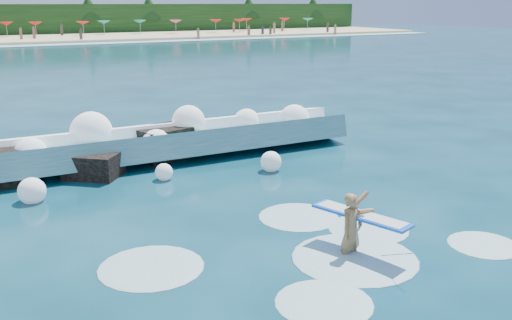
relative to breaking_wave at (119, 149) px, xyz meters
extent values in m
plane|color=#072C39|center=(0.70, -7.62, -0.51)|extent=(200.00, 200.00, 0.00)
cube|color=teal|center=(0.00, -0.16, -0.09)|extent=(16.96, 2.58, 1.42)
cube|color=white|center=(0.00, 0.64, 0.34)|extent=(16.96, 1.20, 0.66)
cube|color=black|center=(-1.12, -1.09, -0.20)|extent=(2.04, 1.99, 0.90)
cube|color=black|center=(1.58, 0.11, -0.07)|extent=(2.11, 1.86, 1.26)
imported|color=#9A7048|center=(2.39, -9.55, 0.04)|extent=(0.69, 0.53, 1.68)
cube|color=blue|center=(2.67, -9.50, 0.33)|extent=(1.20, 2.34, 0.06)
cube|color=silver|center=(2.67, -9.50, 0.34)|extent=(1.05, 2.13, 0.06)
cylinder|color=black|center=(2.57, -10.75, -0.06)|extent=(0.01, 0.91, 0.43)
sphere|color=white|center=(-2.80, -0.26, 0.25)|extent=(1.01, 1.01, 1.01)
sphere|color=white|center=(-0.75, 0.53, 0.54)|extent=(1.43, 1.43, 1.43)
sphere|color=white|center=(1.15, -0.54, 0.13)|extent=(1.04, 1.04, 1.04)
sphere|color=white|center=(2.64, 0.22, 0.64)|extent=(1.18, 1.18, 1.18)
sphere|color=white|center=(5.08, 0.40, 0.36)|extent=(1.01, 1.01, 1.01)
sphere|color=white|center=(6.90, -0.14, 0.35)|extent=(1.20, 1.20, 1.20)
sphere|color=white|center=(-3.15, -2.62, -0.21)|extent=(0.76, 0.76, 0.76)
sphere|color=white|center=(0.70, -2.46, -0.27)|extent=(0.55, 0.55, 0.55)
sphere|color=white|center=(4.07, -3.21, -0.20)|extent=(0.68, 0.68, 0.68)
ellipsoid|color=silver|center=(2.35, -9.74, -0.51)|extent=(2.73, 2.73, 0.14)
ellipsoid|color=silver|center=(0.69, -10.97, -0.51)|extent=(1.82, 1.82, 0.09)
ellipsoid|color=silver|center=(3.66, -8.59, -0.51)|extent=(1.95, 1.95, 0.10)
ellipsoid|color=silver|center=(-1.61, -8.07, -0.51)|extent=(2.21, 2.21, 0.11)
ellipsoid|color=silver|center=(2.62, -7.11, -0.51)|extent=(2.06, 2.06, 0.10)
ellipsoid|color=silver|center=(5.35, -10.58, -0.51)|extent=(1.61, 1.61, 0.08)
cone|color=red|center=(4.13, 74.20, 1.74)|extent=(2.00, 2.00, 0.50)
cone|color=red|center=(7.94, 72.49, 1.74)|extent=(2.00, 2.00, 0.50)
cone|color=red|center=(14.59, 71.50, 1.74)|extent=(2.00, 2.00, 0.50)
cone|color=#158775|center=(18.18, 73.24, 1.74)|extent=(2.00, 2.00, 0.50)
cone|color=#158775|center=(24.06, 73.42, 1.74)|extent=(2.00, 2.00, 0.50)
cone|color=#D23D5E|center=(29.37, 71.29, 1.74)|extent=(2.00, 2.00, 0.50)
cone|color=red|center=(36.17, 70.57, 1.74)|extent=(2.00, 2.00, 0.50)
cone|color=red|center=(40.39, 70.06, 1.74)|extent=(2.00, 2.00, 0.50)
cone|color=red|center=(43.88, 74.08, 1.74)|extent=(2.00, 2.00, 0.50)
cone|color=red|center=(50.93, 72.64, 1.74)|extent=(2.00, 2.00, 0.50)
cone|color=#158775|center=(54.49, 70.37, 1.74)|extent=(2.00, 2.00, 0.50)
cube|color=brown|center=(47.01, 64.73, 0.65)|extent=(0.35, 0.22, 1.52)
cube|color=#262633|center=(4.71, 62.38, 0.35)|extent=(0.35, 0.22, 1.57)
cube|color=brown|center=(18.08, 60.58, 0.32)|extent=(0.35, 0.22, 1.50)
cube|color=#3F332D|center=(21.17, 63.29, 0.62)|extent=(0.35, 0.22, 1.47)
cube|color=#8C664C|center=(37.40, 61.04, 0.35)|extent=(0.35, 0.22, 1.57)
cube|color=#262633|center=(40.79, 65.77, 0.65)|extent=(0.35, 0.22, 1.51)
cube|color=brown|center=(11.79, 68.41, 0.62)|extent=(0.35, 0.22, 1.46)
cube|color=#8C664C|center=(24.49, 64.83, 0.64)|extent=(0.35, 0.22, 1.51)
cube|color=#262633|center=(17.46, 74.36, 0.67)|extent=(0.35, 0.22, 1.55)
cube|color=#3F332D|center=(10.69, 61.70, 0.32)|extent=(0.35, 0.22, 1.50)
cube|color=#262633|center=(54.68, 66.54, 0.63)|extent=(0.35, 0.22, 1.47)
camera|label=1|loc=(-4.86, -18.52, 4.77)|focal=40.00mm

